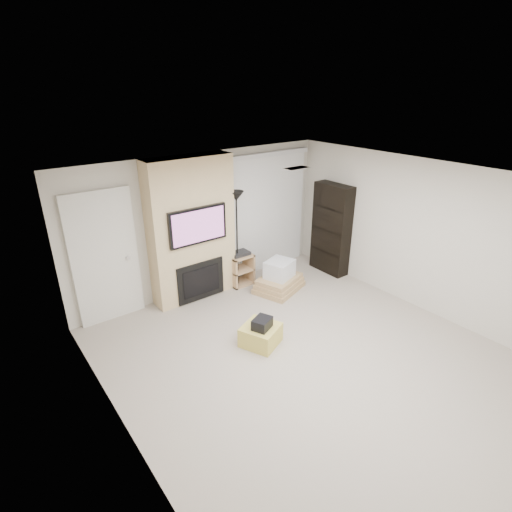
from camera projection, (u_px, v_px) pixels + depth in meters
floor at (307, 357)px, 5.64m from camera, size 5.00×5.50×0.00m
ceiling at (318, 183)px, 4.64m from camera, size 5.00×5.50×0.00m
wall_back at (204, 223)px, 7.14m from camera, size 5.00×0.00×2.50m
wall_left at (122, 352)px, 3.75m from camera, size 0.00×5.50×2.50m
wall_right at (422, 237)px, 6.53m from camera, size 0.00×5.50×2.50m
hvac_vent at (297, 168)px, 5.44m from camera, size 0.35×0.18×0.01m
ottoman at (261, 335)px, 5.88m from camera, size 0.66×0.66×0.30m
black_bag at (262, 323)px, 5.75m from camera, size 0.34×0.31×0.16m
fireplace_wall at (192, 231)px, 6.80m from camera, size 1.50×0.47×2.50m
entry_door at (105, 259)px, 6.19m from camera, size 1.02×0.11×2.14m
vertical_blinds at (266, 209)px, 7.87m from camera, size 1.98×0.10×2.37m
floor_lamp at (237, 213)px, 7.08m from camera, size 0.27×0.27×1.83m
av_stand at (240, 267)px, 7.57m from camera, size 0.45×0.38×0.66m
box_stack at (279, 279)px, 7.39m from camera, size 1.04×0.91×0.59m
bookshelf at (331, 229)px, 7.89m from camera, size 0.30×0.80×1.80m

